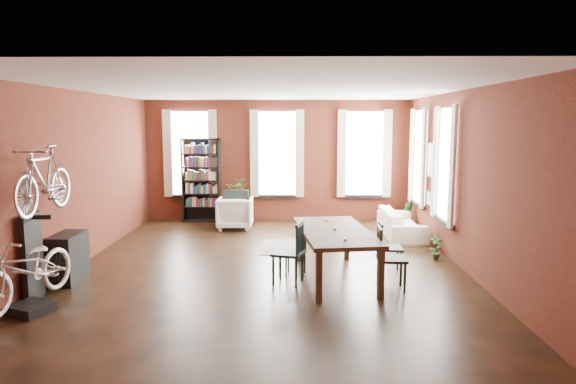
{
  "coord_description": "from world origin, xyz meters",
  "views": [
    {
      "loc": [
        0.49,
        -9.12,
        2.63
      ],
      "look_at": [
        0.35,
        0.6,
        1.3
      ],
      "focal_mm": 32.0,
      "sensor_mm": 36.0,
      "label": 1
    }
  ],
  "objects_px": {
    "bike_trainer": "(31,309)",
    "bicycle_floor": "(26,237)",
    "dining_chair_c": "(392,259)",
    "bookshelf": "(201,180)",
    "plant_stand": "(239,214)",
    "cream_sofa": "(402,219)",
    "console_table": "(68,258)",
    "dining_table": "(335,254)",
    "dining_chair_a": "(288,253)",
    "dining_chair_b": "(296,253)",
    "white_armchair": "(235,211)",
    "dining_chair_d": "(390,248)"
  },
  "relations": [
    {
      "from": "dining_chair_d",
      "to": "white_armchair",
      "type": "height_order",
      "value": "dining_chair_d"
    },
    {
      "from": "dining_chair_b",
      "to": "dining_chair_d",
      "type": "distance_m",
      "value": 1.67
    },
    {
      "from": "bookshelf",
      "to": "bike_trainer",
      "type": "bearing_deg",
      "value": -100.0
    },
    {
      "from": "dining_table",
      "to": "bike_trainer",
      "type": "relative_size",
      "value": 5.08
    },
    {
      "from": "dining_table",
      "to": "bookshelf",
      "type": "distance_m",
      "value": 5.92
    },
    {
      "from": "dining_table",
      "to": "plant_stand",
      "type": "xyz_separation_m",
      "value": [
        -2.13,
        4.6,
        -0.15
      ]
    },
    {
      "from": "dining_chair_b",
      "to": "dining_chair_c",
      "type": "xyz_separation_m",
      "value": [
        1.51,
        -0.74,
        0.1
      ]
    },
    {
      "from": "bookshelf",
      "to": "white_armchair",
      "type": "distance_m",
      "value": 1.52
    },
    {
      "from": "dining_chair_a",
      "to": "dining_chair_b",
      "type": "height_order",
      "value": "dining_chair_a"
    },
    {
      "from": "white_armchair",
      "to": "dining_chair_a",
      "type": "bearing_deg",
      "value": 107.32
    },
    {
      "from": "dining_chair_a",
      "to": "bicycle_floor",
      "type": "xyz_separation_m",
      "value": [
        -3.55,
        -1.38,
        0.56
      ]
    },
    {
      "from": "plant_stand",
      "to": "bicycle_floor",
      "type": "xyz_separation_m",
      "value": [
        -2.21,
        -6.27,
        0.8
      ]
    },
    {
      "from": "cream_sofa",
      "to": "bicycle_floor",
      "type": "distance_m",
      "value": 7.91
    },
    {
      "from": "white_armchair",
      "to": "bike_trainer",
      "type": "distance_m",
      "value": 6.13
    },
    {
      "from": "bookshelf",
      "to": "cream_sofa",
      "type": "xyz_separation_m",
      "value": [
        4.95,
        -1.7,
        -0.69
      ]
    },
    {
      "from": "bookshelf",
      "to": "cream_sofa",
      "type": "relative_size",
      "value": 1.06
    },
    {
      "from": "dining_chair_b",
      "to": "console_table",
      "type": "relative_size",
      "value": 0.98
    },
    {
      "from": "bookshelf",
      "to": "plant_stand",
      "type": "relative_size",
      "value": 4.09
    },
    {
      "from": "console_table",
      "to": "plant_stand",
      "type": "distance_m",
      "value": 5.35
    },
    {
      "from": "dining_table",
      "to": "plant_stand",
      "type": "height_order",
      "value": "dining_table"
    },
    {
      "from": "console_table",
      "to": "bike_trainer",
      "type": "bearing_deg",
      "value": -85.9
    },
    {
      "from": "dining_table",
      "to": "bicycle_floor",
      "type": "relative_size",
      "value": 1.31
    },
    {
      "from": "dining_chair_a",
      "to": "plant_stand",
      "type": "height_order",
      "value": "dining_chair_a"
    },
    {
      "from": "cream_sofa",
      "to": "console_table",
      "type": "height_order",
      "value": "cream_sofa"
    },
    {
      "from": "dining_table",
      "to": "dining_chair_a",
      "type": "distance_m",
      "value": 0.85
    },
    {
      "from": "dining_chair_b",
      "to": "plant_stand",
      "type": "height_order",
      "value": "dining_chair_b"
    },
    {
      "from": "plant_stand",
      "to": "bicycle_floor",
      "type": "bearing_deg",
      "value": -109.37
    },
    {
      "from": "dining_chair_a",
      "to": "bookshelf",
      "type": "xyz_separation_m",
      "value": [
        -2.37,
        5.26,
        0.59
      ]
    },
    {
      "from": "dining_table",
      "to": "plant_stand",
      "type": "bearing_deg",
      "value": 107.68
    },
    {
      "from": "dining_chair_a",
      "to": "plant_stand",
      "type": "bearing_deg",
      "value": -149.27
    },
    {
      "from": "bookshelf",
      "to": "bicycle_floor",
      "type": "distance_m",
      "value": 6.75
    },
    {
      "from": "dining_chair_c",
      "to": "bike_trainer",
      "type": "xyz_separation_m",
      "value": [
        -5.18,
        -1.13,
        -0.42
      ]
    },
    {
      "from": "dining_table",
      "to": "bookshelf",
      "type": "xyz_separation_m",
      "value": [
        -3.16,
        4.96,
        0.68
      ]
    },
    {
      "from": "dining_chair_d",
      "to": "bike_trainer",
      "type": "distance_m",
      "value": 5.71
    },
    {
      "from": "dining_chair_d",
      "to": "bookshelf",
      "type": "bearing_deg",
      "value": 42.94
    },
    {
      "from": "dining_chair_a",
      "to": "dining_chair_b",
      "type": "distance_m",
      "value": 0.5
    },
    {
      "from": "white_armchair",
      "to": "console_table",
      "type": "relative_size",
      "value": 1.08
    },
    {
      "from": "console_table",
      "to": "bicycle_floor",
      "type": "distance_m",
      "value": 1.59
    },
    {
      "from": "white_armchair",
      "to": "bicycle_floor",
      "type": "bearing_deg",
      "value": 68.81
    },
    {
      "from": "bike_trainer",
      "to": "plant_stand",
      "type": "relative_size",
      "value": 0.9
    },
    {
      "from": "dining_chair_b",
      "to": "bicycle_floor",
      "type": "xyz_separation_m",
      "value": [
        -3.68,
        -1.85,
        0.68
      ]
    },
    {
      "from": "dining_chair_c",
      "to": "dining_chair_d",
      "type": "relative_size",
      "value": 1.12
    },
    {
      "from": "cream_sofa",
      "to": "bike_trainer",
      "type": "bearing_deg",
      "value": 129.02
    },
    {
      "from": "cream_sofa",
      "to": "console_table",
      "type": "xyz_separation_m",
      "value": [
        -6.23,
        -3.5,
        -0.01
      ]
    },
    {
      "from": "dining_table",
      "to": "bicycle_floor",
      "type": "height_order",
      "value": "bicycle_floor"
    },
    {
      "from": "dining_chair_a",
      "to": "dining_chair_b",
      "type": "xyz_separation_m",
      "value": [
        0.13,
        0.47,
        -0.12
      ]
    },
    {
      "from": "dining_chair_c",
      "to": "bookshelf",
      "type": "distance_m",
      "value": 6.86
    },
    {
      "from": "bike_trainer",
      "to": "bicycle_floor",
      "type": "relative_size",
      "value": 0.26
    },
    {
      "from": "bike_trainer",
      "to": "bicycle_floor",
      "type": "xyz_separation_m",
      "value": [
        -0.01,
        0.02,
        1.0
      ]
    },
    {
      "from": "plant_stand",
      "to": "bicycle_floor",
      "type": "height_order",
      "value": "bicycle_floor"
    }
  ]
}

